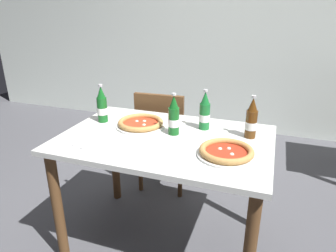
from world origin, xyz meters
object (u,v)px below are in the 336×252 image
Objects in this scene: chair_behind_table at (163,135)px; beer_bottle_right at (205,113)px; pizza_margherita_near at (141,123)px; pizza_marinara_far at (226,152)px; beer_bottle_left at (102,106)px; beer_bottle_center at (251,120)px; beer_bottle_extra at (174,117)px; dining_table_main at (165,155)px; napkin_with_cutlery at (89,141)px.

chair_behind_table is 0.69m from beer_bottle_right.
pizza_margherita_near is 1.03× the size of pizza_marinara_far.
pizza_marinara_far is 1.19× the size of beer_bottle_left.
beer_bottle_center is 1.00× the size of beer_bottle_extra.
pizza_marinara_far is at bearing -107.64° from beer_bottle_center.
pizza_margherita_near is 1.23× the size of beer_bottle_center.
beer_bottle_center is at bearing 3.23° from beer_bottle_left.
beer_bottle_left is (-0.84, 0.23, 0.08)m from pizza_marinara_far.
dining_table_main is at bearing -13.03° from beer_bottle_left.
dining_table_main is 4.86× the size of beer_bottle_right.
dining_table_main is 0.26m from pizza_margherita_near.
beer_bottle_right is (-0.28, 0.04, 0.00)m from beer_bottle_center.
beer_bottle_right is (0.18, 0.20, 0.22)m from dining_table_main.
chair_behind_table is 3.44× the size of beer_bottle_right.
beer_bottle_center is (0.09, 0.28, 0.08)m from pizza_marinara_far.
beer_bottle_left is at bearing 178.99° from pizza_margherita_near.
pizza_margherita_near is at bearing -1.01° from beer_bottle_left.
beer_bottle_right reaches higher than napkin_with_cutlery.
napkin_with_cutlery is at bearing -151.61° from dining_table_main.
pizza_marinara_far is (0.37, -0.12, 0.14)m from dining_table_main.
pizza_marinara_far is at bearing -15.17° from beer_bottle_left.
dining_table_main is 4.86× the size of beer_bottle_left.
pizza_margherita_near is (-0.20, 0.10, 0.14)m from dining_table_main.
beer_bottle_right reaches higher than chair_behind_table.
beer_bottle_extra is (0.23, -0.04, 0.08)m from pizza_margherita_near.
beer_bottle_right reaches higher than dining_table_main.
napkin_with_cutlery is at bearing -119.95° from pizza_margherita_near.
pizza_margherita_near is (0.04, -0.51, 0.29)m from chair_behind_table.
beer_bottle_center is at bearing 13.00° from beer_bottle_extra.
beer_bottle_center is (0.70, -0.45, 0.37)m from chair_behind_table.
chair_behind_table is 4.04× the size of napkin_with_cutlery.
beer_bottle_left reaches higher than napkin_with_cutlery.
beer_bottle_left is 1.00× the size of beer_bottle_extra.
napkin_with_cutlery is (-0.75, -0.09, -0.02)m from pizza_marinara_far.
pizza_margherita_near is 0.36m from napkin_with_cutlery.
pizza_margherita_near is at bearing 60.05° from napkin_with_cutlery.
beer_bottle_right is at bearing 42.87° from beer_bottle_extra.
dining_table_main is 0.44m from napkin_with_cutlery.
napkin_with_cutlery is (-0.84, -0.37, -0.10)m from beer_bottle_center.
chair_behind_table is at bearing 94.18° from pizza_margherita_near.
pizza_marinara_far is at bearing 126.81° from chair_behind_table.
beer_bottle_right is 1.00× the size of beer_bottle_extra.
napkin_with_cutlery is (-0.56, -0.41, -0.10)m from beer_bottle_right.
napkin_with_cutlery is (-0.14, -0.81, 0.27)m from chair_behind_table.
chair_behind_table is 0.58m from pizza_margherita_near.
chair_behind_table reaches higher than dining_table_main.
beer_bottle_center is at bearing 19.37° from dining_table_main.
dining_table_main is 0.67m from chair_behind_table.
beer_bottle_right is at bearing 14.41° from pizza_margherita_near.
beer_bottle_center reaches higher than chair_behind_table.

